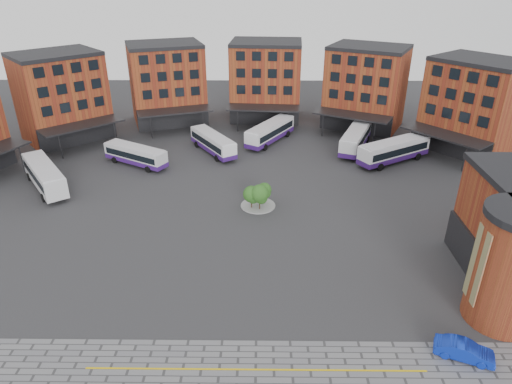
{
  "coord_description": "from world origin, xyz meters",
  "views": [
    {
      "loc": [
        2.29,
        -38.77,
        27.8
      ],
      "look_at": [
        1.79,
        8.01,
        4.0
      ],
      "focal_mm": 32.0,
      "sensor_mm": 36.0,
      "label": 1
    }
  ],
  "objects_px": {
    "tree_island": "(258,195)",
    "bus_e": "(356,138)",
    "bus_d": "(270,132)",
    "blue_car": "(464,350)",
    "bus_b": "(136,155)",
    "bus_c": "(213,143)",
    "bus_f": "(394,151)",
    "bus_a": "(44,174)"
  },
  "relations": [
    {
      "from": "bus_e",
      "to": "bus_a",
      "type": "bearing_deg",
      "value": -139.29
    },
    {
      "from": "bus_c",
      "to": "bus_d",
      "type": "height_order",
      "value": "bus_d"
    },
    {
      "from": "blue_car",
      "to": "tree_island",
      "type": "bearing_deg",
      "value": 55.2
    },
    {
      "from": "bus_d",
      "to": "bus_e",
      "type": "relative_size",
      "value": 0.94
    },
    {
      "from": "bus_a",
      "to": "bus_b",
      "type": "xyz_separation_m",
      "value": [
        10.35,
        8.01,
        -0.43
      ]
    },
    {
      "from": "bus_c",
      "to": "bus_e",
      "type": "distance_m",
      "value": 23.27
    },
    {
      "from": "bus_c",
      "to": "bus_f",
      "type": "distance_m",
      "value": 28.27
    },
    {
      "from": "bus_d",
      "to": "bus_a",
      "type": "bearing_deg",
      "value": -118.02
    },
    {
      "from": "bus_a",
      "to": "bus_c",
      "type": "height_order",
      "value": "bus_a"
    },
    {
      "from": "bus_a",
      "to": "bus_d",
      "type": "bearing_deg",
      "value": -6.45
    },
    {
      "from": "bus_b",
      "to": "bus_c",
      "type": "bearing_deg",
      "value": -35.41
    },
    {
      "from": "bus_c",
      "to": "blue_car",
      "type": "relative_size",
      "value": 2.4
    },
    {
      "from": "bus_a",
      "to": "bus_f",
      "type": "height_order",
      "value": "bus_f"
    },
    {
      "from": "bus_e",
      "to": "bus_f",
      "type": "bearing_deg",
      "value": -25.98
    },
    {
      "from": "bus_a",
      "to": "bus_c",
      "type": "relative_size",
      "value": 1.07
    },
    {
      "from": "bus_b",
      "to": "bus_c",
      "type": "relative_size",
      "value": 0.98
    },
    {
      "from": "tree_island",
      "to": "bus_d",
      "type": "distance_m",
      "value": 23.48
    },
    {
      "from": "bus_e",
      "to": "bus_b",
      "type": "bearing_deg",
      "value": -146.37
    },
    {
      "from": "bus_b",
      "to": "bus_f",
      "type": "distance_m",
      "value": 39.28
    },
    {
      "from": "bus_e",
      "to": "tree_island",
      "type": "bearing_deg",
      "value": -105.67
    },
    {
      "from": "bus_b",
      "to": "bus_d",
      "type": "relative_size",
      "value": 0.9
    },
    {
      "from": "bus_a",
      "to": "blue_car",
      "type": "distance_m",
      "value": 53.92
    },
    {
      "from": "bus_c",
      "to": "blue_car",
      "type": "bearing_deg",
      "value": -94.14
    },
    {
      "from": "tree_island",
      "to": "bus_e",
      "type": "relative_size",
      "value": 0.36
    },
    {
      "from": "blue_car",
      "to": "bus_b",
      "type": "bearing_deg",
      "value": 64.17
    },
    {
      "from": "bus_a",
      "to": "bus_d",
      "type": "distance_m",
      "value": 35.72
    },
    {
      "from": "bus_b",
      "to": "bus_e",
      "type": "height_order",
      "value": "bus_e"
    },
    {
      "from": "tree_island",
      "to": "bus_a",
      "type": "distance_m",
      "value": 29.44
    },
    {
      "from": "bus_b",
      "to": "bus_f",
      "type": "xyz_separation_m",
      "value": [
        39.25,
        1.49,
        0.27
      ]
    },
    {
      "from": "tree_island",
      "to": "bus_c",
      "type": "relative_size",
      "value": 0.41
    },
    {
      "from": "bus_b",
      "to": "blue_car",
      "type": "height_order",
      "value": "bus_b"
    },
    {
      "from": "tree_island",
      "to": "bus_b",
      "type": "bearing_deg",
      "value": 144.31
    },
    {
      "from": "bus_c",
      "to": "blue_car",
      "type": "xyz_separation_m",
      "value": [
        23.6,
        -42.57,
        -0.96
      ]
    },
    {
      "from": "bus_a",
      "to": "bus_e",
      "type": "bearing_deg",
      "value": -18.38
    },
    {
      "from": "bus_b",
      "to": "bus_d",
      "type": "xyz_separation_m",
      "value": [
        20.48,
        10.04,
        0.2
      ]
    },
    {
      "from": "bus_d",
      "to": "blue_car",
      "type": "relative_size",
      "value": 2.6
    },
    {
      "from": "tree_island",
      "to": "bus_f",
      "type": "height_order",
      "value": "bus_f"
    },
    {
      "from": "bus_c",
      "to": "bus_f",
      "type": "height_order",
      "value": "bus_f"
    },
    {
      "from": "tree_island",
      "to": "bus_e",
      "type": "distance_m",
      "value": 25.7
    },
    {
      "from": "tree_island",
      "to": "bus_b",
      "type": "relative_size",
      "value": 0.42
    },
    {
      "from": "blue_car",
      "to": "bus_f",
      "type": "bearing_deg",
      "value": 14.76
    },
    {
      "from": "bus_b",
      "to": "bus_f",
      "type": "bearing_deg",
      "value": -57.81
    }
  ]
}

